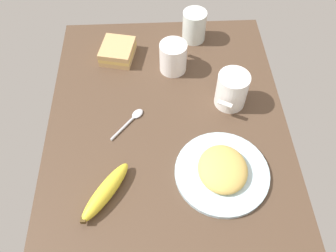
% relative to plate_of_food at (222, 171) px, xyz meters
% --- Properties ---
extents(tabletop, '(0.90, 0.64, 0.02)m').
position_rel_plate_of_food_xyz_m(tabletop, '(0.13, 0.12, -0.03)').
color(tabletop, '#4C3828').
rests_on(tabletop, ground).
extents(plate_of_food, '(0.23, 0.23, 0.05)m').
position_rel_plate_of_food_xyz_m(plate_of_food, '(0.00, 0.00, 0.00)').
color(plate_of_food, silver).
rests_on(plate_of_food, tabletop).
extents(coffee_mug_black, '(0.10, 0.08, 0.09)m').
position_rel_plate_of_food_xyz_m(coffee_mug_black, '(0.36, 0.10, 0.03)').
color(coffee_mug_black, white).
rests_on(coffee_mug_black, tabletop).
extents(coffee_mug_milky, '(0.11, 0.09, 0.10)m').
position_rel_plate_of_food_xyz_m(coffee_mug_milky, '(0.22, -0.05, 0.04)').
color(coffee_mug_milky, white).
rests_on(coffee_mug_milky, tabletop).
extents(sandwich_main, '(0.12, 0.11, 0.04)m').
position_rel_plate_of_food_xyz_m(sandwich_main, '(0.42, 0.26, 0.01)').
color(sandwich_main, tan).
rests_on(sandwich_main, tabletop).
extents(glass_of_milk, '(0.07, 0.07, 0.10)m').
position_rel_plate_of_food_xyz_m(glass_of_milk, '(0.49, 0.03, 0.03)').
color(glass_of_milk, silver).
rests_on(glass_of_milk, tabletop).
extents(banana, '(0.16, 0.13, 0.04)m').
position_rel_plate_of_food_xyz_m(banana, '(-0.04, 0.28, 0.00)').
color(banana, yellow).
rests_on(banana, tabletop).
extents(spoon, '(0.11, 0.09, 0.01)m').
position_rel_plate_of_food_xyz_m(spoon, '(0.17, 0.22, -0.01)').
color(spoon, silver).
rests_on(spoon, tabletop).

